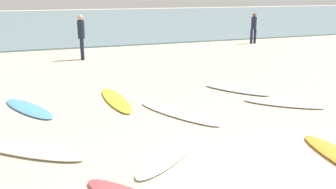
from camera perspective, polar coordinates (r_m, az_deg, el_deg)
The scene contains 10 objects.
ocean_water at distance 39.04m, azimuth -15.86°, elevation 10.87°, with size 120.00×40.00×0.08m, color slate.
surfboard_0 at distance 9.71m, azimuth 17.14°, elevation -1.31°, with size 0.51×1.94×0.08m, color silver.
surfboard_3 at distance 10.75m, azimuth 10.39°, elevation 0.74°, with size 0.49×1.98×0.09m, color silver.
surfboard_4 at distance 9.51m, azimuth -20.50°, elevation -1.98°, with size 0.54×2.19×0.07m, color #5199D5.
surfboard_5 at distance 9.69m, azimuth -7.93°, elevation -0.79°, with size 0.50×2.45×0.08m, color yellow.
surfboard_6 at distance 6.41m, azimuth 0.11°, elevation -9.29°, with size 0.49×1.96×0.07m, color silver.
surfboard_7 at distance 7.15m, azimuth -21.35°, elevation -7.65°, with size 0.57×2.55×0.09m, color #F1E1CC.
surfboard_8 at distance 8.55m, azimuth 1.54°, elevation -2.87°, with size 0.51×2.40×0.07m, color silver.
beachgoer_near at distance 20.97m, azimuth 12.93°, elevation 10.04°, with size 0.34×0.33×1.63m.
beachgoer_far at distance 15.82m, azimuth -13.08°, elevation 8.91°, with size 0.30×0.34×1.84m.
Camera 1 is at (-4.09, -2.87, 2.71)m, focal length 39.99 mm.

